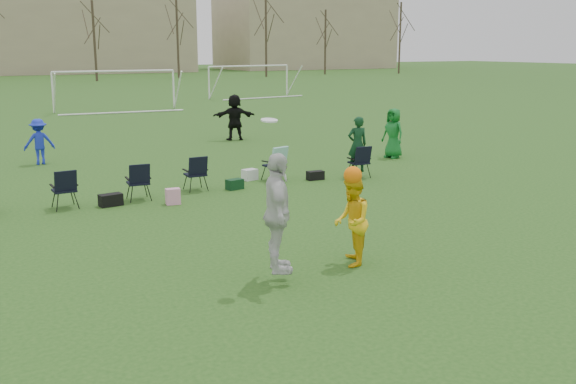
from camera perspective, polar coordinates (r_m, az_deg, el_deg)
ground at (r=10.67m, az=7.28°, el=-8.41°), size 260.00×260.00×0.00m
fielder_blue at (r=22.95m, az=-21.25°, el=4.19°), size 0.99×0.58×1.52m
fielder_green_far at (r=22.97m, az=9.33°, el=5.18°), size 0.73×0.95×1.75m
fielder_black at (r=27.18m, az=-4.77°, el=6.65°), size 1.87×0.98×1.93m
center_contest at (r=10.84m, az=1.98°, el=-2.15°), size 2.50×1.31×2.75m
sideline_setup at (r=17.56m, az=-6.66°, el=1.83°), size 10.92×2.11×1.82m
goal_mid at (r=41.26m, az=-15.14°, el=9.67°), size 7.40×0.63×2.46m
goal_right at (r=51.00m, az=-3.45°, el=10.59°), size 7.35×1.14×2.46m
building_row at (r=104.79m, az=-22.55°, el=13.00°), size 126.00×16.00×13.00m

